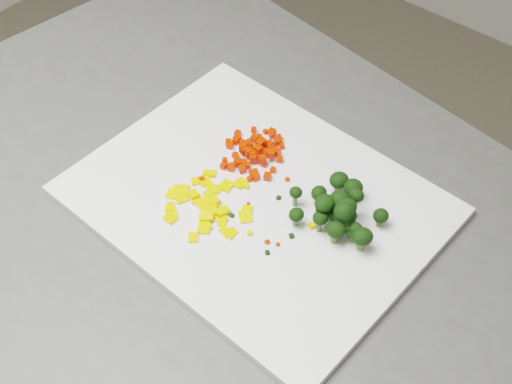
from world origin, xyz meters
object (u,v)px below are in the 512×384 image
Objects in this scene: carrot_pile at (255,150)px; pepper_pile at (210,202)px; broccoli_pile at (338,209)px; cutting_board at (256,200)px.

carrot_pile is 0.86× the size of pepper_pile.
pepper_pile is 0.15m from broccoli_pile.
cutting_board is 0.11m from broccoli_pile.
cutting_board is at bearing -163.70° from broccoli_pile.
cutting_board is 0.07m from carrot_pile.
pepper_pile is 0.97× the size of broccoli_pile.
broccoli_pile is at bearing -9.49° from carrot_pile.
pepper_pile is at bearing -127.13° from cutting_board.
pepper_pile is at bearing -150.88° from broccoli_pile.
pepper_pile is (-0.03, -0.04, 0.01)m from cutting_board.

